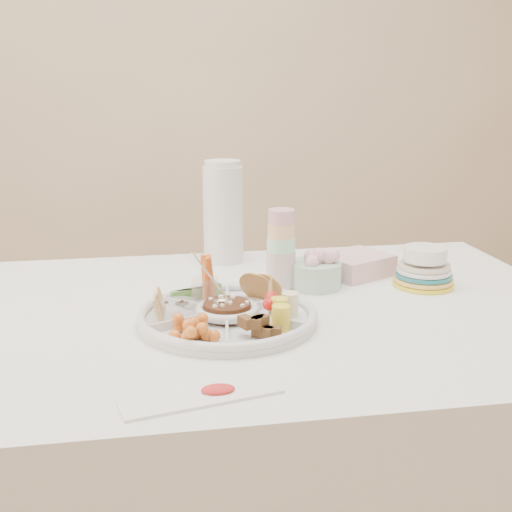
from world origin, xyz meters
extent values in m
cube|color=beige|center=(0.00, 2.00, 1.35)|extent=(4.00, 0.02, 2.70)
cube|color=white|center=(0.00, 0.00, 0.38)|extent=(1.52, 1.02, 0.76)
cylinder|color=silver|center=(-0.08, -0.08, 0.78)|extent=(0.50, 0.50, 0.04)
cylinder|color=#341A0F|center=(-0.08, -0.08, 0.79)|extent=(0.13, 0.13, 0.04)
cylinder|color=silver|center=(0.08, 0.14, 0.86)|extent=(0.08, 0.08, 0.20)
cylinder|color=silver|center=(-0.03, 0.41, 0.91)|extent=(0.14, 0.14, 0.30)
cylinder|color=#97D8B8|center=(0.17, 0.13, 0.81)|extent=(0.13, 0.13, 0.10)
cube|color=beige|center=(0.30, 0.22, 0.79)|extent=(0.21, 0.20, 0.06)
cylinder|color=gold|center=(0.44, 0.10, 0.81)|extent=(0.15, 0.15, 0.10)
cube|color=silver|center=(-0.17, -0.40, 0.76)|extent=(0.28, 0.14, 0.01)
camera|label=1|loc=(-0.24, -1.36, 1.26)|focal=45.00mm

